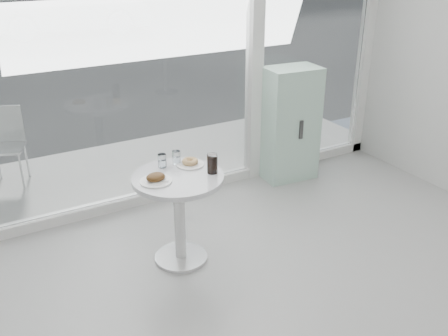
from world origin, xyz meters
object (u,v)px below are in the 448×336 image
cola_glass (212,164)px  water_tumbler_b (176,158)px  patio_chair (6,141)px  car_silver (68,8)px  main_table (179,201)px  plate_fritter (156,178)px  mint_cabinet (290,124)px  plate_donut (190,163)px  water_tumbler_a (162,161)px

cola_glass → water_tumbler_b: bearing=120.1°
patio_chair → car_silver: (2.93, 9.32, 0.20)m
main_table → plate_fritter: plate_fritter is taller
mint_cabinet → plate_donut: 1.73m
plate_fritter → plate_donut: 0.39m
water_tumbler_b → water_tumbler_a: bearing=-177.5°
plate_fritter → plate_donut: size_ratio=1.08×
main_table → plate_fritter: bearing=-176.6°
mint_cabinet → cola_glass: mint_cabinet is taller
water_tumbler_b → mint_cabinet: bearing=21.9°
patio_chair → water_tumbler_a: bearing=-43.8°
car_silver → plate_fritter: car_silver is taller
plate_donut → cola_glass: 0.24m
plate_fritter → cola_glass: (0.45, -0.07, 0.05)m
patio_chair → water_tumbler_b: (1.09, -1.95, 0.31)m
water_tumbler_b → car_silver: bearing=80.7°
patio_chair → plate_fritter: size_ratio=3.31×
water_tumbler_a → plate_donut: bearing=-19.2°
car_silver → water_tumbler_b: car_silver is taller
plate_donut → mint_cabinet: bearing=25.4°
main_table → mint_cabinet: bearing=26.9°
patio_chair → plate_fritter: bearing=-49.4°
mint_cabinet → plate_fritter: bearing=-150.1°
water_tumbler_b → main_table: bearing=-112.2°
main_table → plate_fritter: 0.31m
plate_donut → water_tumbler_a: 0.23m
main_table → car_silver: bearing=80.5°
car_silver → patio_chair: bearing=166.0°
plate_fritter → mint_cabinet: bearing=24.9°
patio_chair → car_silver: car_silver is taller
mint_cabinet → car_silver: (0.20, 10.61, 0.10)m
main_table → water_tumbler_a: size_ratio=6.91×
plate_donut → cola_glass: (0.09, -0.22, 0.06)m
plate_fritter → cola_glass: bearing=-8.8°
car_silver → water_tumbler_a: size_ratio=39.04×
car_silver → cola_glass: (-1.67, -11.57, 0.13)m
mint_cabinet → water_tumbler_a: 1.90m
patio_chair → water_tumbler_a: 2.20m
car_silver → water_tumbler_b: 11.42m
mint_cabinet → cola_glass: (-1.47, -0.96, 0.23)m
main_table → plate_donut: (0.18, 0.14, 0.24)m
patio_chair → plate_fritter: 2.35m
plate_donut → car_silver: bearing=81.2°
patio_chair → plate_donut: patio_chair is taller
car_silver → plate_fritter: bearing=173.1°
water_tumbler_b → plate_donut: bearing=-43.0°
plate_fritter → cola_glass: size_ratio=1.54×
patio_chair → car_silver: bearing=92.7°
mint_cabinet → water_tumbler_a: mint_cabinet is taller
main_table → patio_chair: (-1.00, 2.17, -0.04)m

